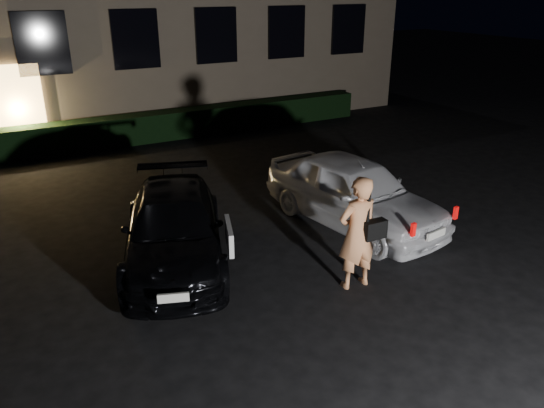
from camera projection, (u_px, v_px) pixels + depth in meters
ground at (354, 306)px, 8.02m from camera, size 80.00×80.00×0.00m
hedge at (148, 127)px, 16.34m from camera, size 15.00×0.70×0.85m
sedan at (174, 228)px, 9.19m from camera, size 2.95×4.43×1.19m
hatch at (354, 192)px, 10.53m from camera, size 2.20×4.27×1.39m
man at (358, 233)px, 8.22m from camera, size 0.77×0.47×1.86m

